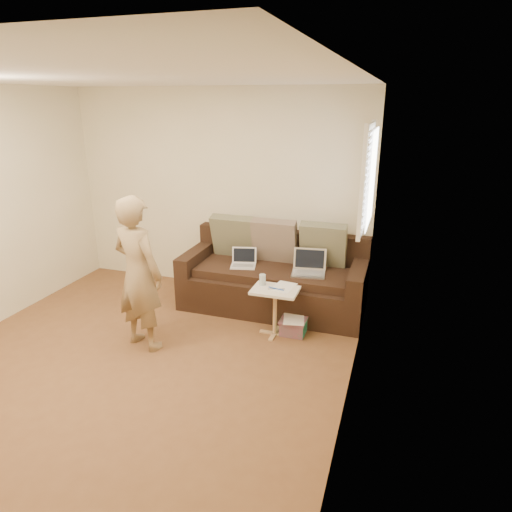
{
  "coord_description": "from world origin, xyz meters",
  "views": [
    {
      "loc": [
        2.28,
        -3.13,
        2.44
      ],
      "look_at": [
        0.8,
        1.4,
        0.78
      ],
      "focal_mm": 31.6,
      "sensor_mm": 36.0,
      "label": 1
    }
  ],
  "objects_px": {
    "side_table": "(275,312)",
    "sofa": "(273,275)",
    "drinking_glass": "(262,280)",
    "striped_box": "(294,326)",
    "laptop_white": "(243,267)",
    "laptop_silver": "(308,275)",
    "person": "(138,274)"
  },
  "relations": [
    {
      "from": "sofa",
      "to": "drinking_glass",
      "type": "height_order",
      "value": "sofa"
    },
    {
      "from": "laptop_silver",
      "to": "striped_box",
      "type": "xyz_separation_m",
      "value": [
        -0.04,
        -0.48,
        -0.43
      ]
    },
    {
      "from": "laptop_white",
      "to": "striped_box",
      "type": "xyz_separation_m",
      "value": [
        0.76,
        -0.48,
        -0.43
      ]
    },
    {
      "from": "drinking_glass",
      "to": "striped_box",
      "type": "xyz_separation_m",
      "value": [
        0.35,
        0.03,
        -0.51
      ]
    },
    {
      "from": "laptop_silver",
      "to": "person",
      "type": "bearing_deg",
      "value": -149.06
    },
    {
      "from": "person",
      "to": "laptop_white",
      "type": "bearing_deg",
      "value": -104.07
    },
    {
      "from": "drinking_glass",
      "to": "laptop_silver",
      "type": "bearing_deg",
      "value": 51.55
    },
    {
      "from": "person",
      "to": "striped_box",
      "type": "bearing_deg",
      "value": -137.96
    },
    {
      "from": "laptop_silver",
      "to": "person",
      "type": "xyz_separation_m",
      "value": [
        -1.48,
        -1.2,
        0.28
      ]
    },
    {
      "from": "sofa",
      "to": "person",
      "type": "relative_size",
      "value": 1.38
    },
    {
      "from": "sofa",
      "to": "drinking_glass",
      "type": "relative_size",
      "value": 18.33
    },
    {
      "from": "drinking_glass",
      "to": "striped_box",
      "type": "relative_size",
      "value": 0.42
    },
    {
      "from": "sofa",
      "to": "side_table",
      "type": "height_order",
      "value": "sofa"
    },
    {
      "from": "laptop_silver",
      "to": "side_table",
      "type": "distance_m",
      "value": 0.66
    },
    {
      "from": "laptop_silver",
      "to": "side_table",
      "type": "xyz_separation_m",
      "value": [
        -0.24,
        -0.57,
        -0.25
      ]
    },
    {
      "from": "sofa",
      "to": "striped_box",
      "type": "bearing_deg",
      "value": -55.1
    },
    {
      "from": "laptop_white",
      "to": "drinking_glass",
      "type": "relative_size",
      "value": 2.47
    },
    {
      "from": "person",
      "to": "sofa",
      "type": "bearing_deg",
      "value": -113.25
    },
    {
      "from": "laptop_white",
      "to": "drinking_glass",
      "type": "height_order",
      "value": "drinking_glass"
    },
    {
      "from": "laptop_silver",
      "to": "striped_box",
      "type": "distance_m",
      "value": 0.64
    },
    {
      "from": "laptop_white",
      "to": "laptop_silver",
      "type": "bearing_deg",
      "value": -13.93
    },
    {
      "from": "laptop_white",
      "to": "drinking_glass",
      "type": "xyz_separation_m",
      "value": [
        0.4,
        -0.51,
        0.08
      ]
    },
    {
      "from": "laptop_silver",
      "to": "sofa",
      "type": "bearing_deg",
      "value": 159.28
    },
    {
      "from": "side_table",
      "to": "drinking_glass",
      "type": "height_order",
      "value": "drinking_glass"
    },
    {
      "from": "laptop_silver",
      "to": "striped_box",
      "type": "relative_size",
      "value": 1.35
    },
    {
      "from": "side_table",
      "to": "sofa",
      "type": "bearing_deg",
      "value": 107.44
    },
    {
      "from": "side_table",
      "to": "striped_box",
      "type": "relative_size",
      "value": 1.9
    },
    {
      "from": "sofa",
      "to": "person",
      "type": "xyz_separation_m",
      "value": [
        -1.03,
        -1.3,
        0.37
      ]
    },
    {
      "from": "drinking_glass",
      "to": "person",
      "type": "bearing_deg",
      "value": -146.92
    },
    {
      "from": "sofa",
      "to": "laptop_white",
      "type": "relative_size",
      "value": 7.42
    },
    {
      "from": "sofa",
      "to": "side_table",
      "type": "distance_m",
      "value": 0.72
    },
    {
      "from": "person",
      "to": "striped_box",
      "type": "xyz_separation_m",
      "value": [
        1.43,
        0.73,
        -0.71
      ]
    }
  ]
}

